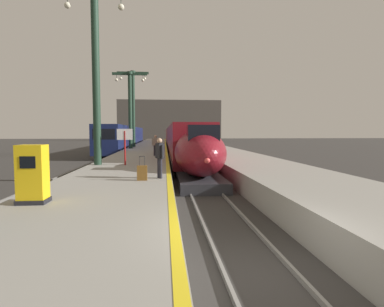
# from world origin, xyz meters

# --- Properties ---
(ground_plane) EXTENTS (260.00, 260.00, 0.00)m
(ground_plane) POSITION_xyz_m (0.00, 0.00, 0.00)
(ground_plane) COLOR #33302D
(platform_left) EXTENTS (4.80, 110.00, 1.05)m
(platform_left) POSITION_xyz_m (-4.05, 24.75, 0.53)
(platform_left) COLOR gray
(platform_left) RESTS_ON ground
(platform_right) EXTENTS (4.80, 110.00, 1.05)m
(platform_right) POSITION_xyz_m (4.05, 24.75, 0.53)
(platform_right) COLOR gray
(platform_right) RESTS_ON ground
(platform_left_safety_stripe) EXTENTS (0.20, 107.80, 0.01)m
(platform_left_safety_stripe) POSITION_xyz_m (-1.77, 24.75, 1.05)
(platform_left_safety_stripe) COLOR yellow
(platform_left_safety_stripe) RESTS_ON platform_left
(rail_main_left) EXTENTS (0.08, 110.00, 0.12)m
(rail_main_left) POSITION_xyz_m (-0.75, 27.50, 0.06)
(rail_main_left) COLOR slate
(rail_main_left) RESTS_ON ground
(rail_main_right) EXTENTS (0.08, 110.00, 0.12)m
(rail_main_right) POSITION_xyz_m (0.75, 27.50, 0.06)
(rail_main_right) COLOR slate
(rail_main_right) RESTS_ON ground
(rail_secondary_left) EXTENTS (0.08, 110.00, 0.12)m
(rail_secondary_left) POSITION_xyz_m (-8.85, 27.50, 0.06)
(rail_secondary_left) COLOR slate
(rail_secondary_left) RESTS_ON ground
(rail_secondary_right) EXTENTS (0.08, 110.00, 0.12)m
(rail_secondary_right) POSITION_xyz_m (-7.35, 27.50, 0.06)
(rail_secondary_right) COLOR slate
(rail_secondary_right) RESTS_ON ground
(highspeed_train_main) EXTENTS (2.92, 74.73, 3.60)m
(highspeed_train_main) POSITION_xyz_m (0.00, 44.43, 1.98)
(highspeed_train_main) COLOR maroon
(highspeed_train_main) RESTS_ON ground
(regional_train_adjacent) EXTENTS (2.85, 36.60, 3.80)m
(regional_train_adjacent) POSITION_xyz_m (-8.10, 44.08, 2.13)
(regional_train_adjacent) COLOR #141E4C
(regional_train_adjacent) RESTS_ON ground
(station_column_mid) EXTENTS (4.00, 0.68, 10.08)m
(station_column_mid) POSITION_xyz_m (-5.90, 12.51, 7.05)
(station_column_mid) COLOR #1E3828
(station_column_mid) RESTS_ON platform_left
(station_column_far) EXTENTS (4.00, 0.68, 8.88)m
(station_column_far) POSITION_xyz_m (-5.90, 30.54, 6.42)
(station_column_far) COLOR #1E3828
(station_column_far) RESTS_ON platform_left
(station_column_distant) EXTENTS (4.00, 0.68, 9.68)m
(station_column_distant) POSITION_xyz_m (-5.90, 34.19, 6.84)
(station_column_distant) COLOR #1E3828
(station_column_distant) RESTS_ON platform_left
(passenger_near_edge) EXTENTS (0.37, 0.52, 1.69)m
(passenger_near_edge) POSITION_xyz_m (-2.16, 6.85, 2.04)
(passenger_near_edge) COLOR #23232D
(passenger_near_edge) RESTS_ON platform_left
(passenger_mid_platform) EXTENTS (0.57, 0.27, 1.69)m
(passenger_mid_platform) POSITION_xyz_m (-2.68, 19.03, 2.04)
(passenger_mid_platform) COLOR #23232D
(passenger_mid_platform) RESTS_ON platform_left
(rolling_suitcase) EXTENTS (0.40, 0.22, 0.98)m
(rolling_suitcase) POSITION_xyz_m (-2.86, 6.33, 1.35)
(rolling_suitcase) COLOR brown
(rolling_suitcase) RESTS_ON platform_left
(ticket_machine_yellow) EXTENTS (0.76, 0.62, 1.60)m
(ticket_machine_yellow) POSITION_xyz_m (-5.55, 2.61, 1.79)
(ticket_machine_yellow) COLOR yellow
(ticket_machine_yellow) RESTS_ON platform_left
(departure_info_board) EXTENTS (0.90, 0.10, 2.12)m
(departure_info_board) POSITION_xyz_m (-4.27, 12.24, 2.56)
(departure_info_board) COLOR maroon
(departure_info_board) RESTS_ON platform_left
(terminus_back_wall) EXTENTS (36.00, 2.00, 14.00)m
(terminus_back_wall) POSITION_xyz_m (0.00, 102.00, 7.00)
(terminus_back_wall) COLOR #4C4742
(terminus_back_wall) RESTS_ON ground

